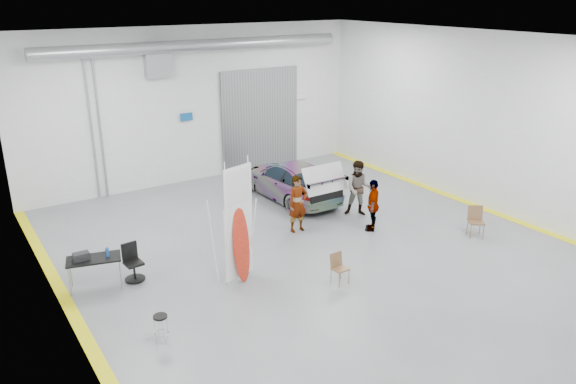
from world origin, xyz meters
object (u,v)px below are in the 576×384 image
person_a (298,204)px  folding_chair_far (475,228)px  surfboard_display (238,234)px  folding_chair_near (340,274)px  person_b (359,188)px  office_chair (133,264)px  shop_stool (161,329)px  sedan_car (290,180)px  work_table (90,259)px  person_c (373,205)px

person_a → folding_chair_far: bearing=-38.2°
surfboard_display → folding_chair_far: size_ratio=3.50×
folding_chair_near → person_a: bearing=71.0°
person_b → office_chair: (-7.87, -0.29, -0.51)m
person_a → shop_stool: size_ratio=2.86×
person_a → sedan_car: bearing=60.8°
surfboard_display → folding_chair_near: 2.85m
person_b → work_table: 8.90m
person_a → shop_stool: person_a is taller
surfboard_display → office_chair: size_ratio=3.36×
person_a → shop_stool: 6.74m
folding_chair_far → work_table: (-10.77, 3.18, 0.53)m
folding_chair_far → person_b: bearing=154.4°
sedan_car → shop_stool: size_ratio=7.35×
surfboard_display → folding_chair_far: (7.48, -1.46, -1.05)m
person_b → person_c: person_b is taller
person_a → folding_chair_near: 3.60m
person_c → sedan_car: bearing=-126.1°
shop_stool → sedan_car: bearing=39.6°
sedan_car → person_c: bearing=97.6°
person_b → folding_chair_far: (1.87, -3.36, -0.65)m
folding_chair_near → shop_stool: bearing=176.4°
person_a → surfboard_display: 3.69m
person_c → person_a: bearing=-75.6°
person_a → folding_chair_far: person_a is taller
person_a → folding_chair_near: bearing=-106.4°
person_a → work_table: size_ratio=1.27×
work_table → office_chair: work_table is taller
person_a → work_table: 6.43m
surfboard_display → work_table: (-3.29, 1.72, -0.52)m
person_a → surfboard_display: size_ratio=0.55×
person_a → surfboard_display: (-3.13, -1.91, 0.43)m
surfboard_display → person_a: bearing=16.3°
person_a → folding_chair_near: person_a is taller
folding_chair_far → office_chair: 10.22m
work_table → office_chair: bearing=-5.5°
folding_chair_near → surfboard_display: bearing=142.4°
folding_chair_near → folding_chair_far: 5.32m
work_table → office_chair: 1.10m
work_table → person_c: bearing=-7.0°
person_a → folding_chair_near: size_ratio=2.28×
person_c → folding_chair_near: person_c is taller
person_a → folding_chair_far: (4.35, -3.36, -0.62)m
person_c → office_chair: 7.50m
surfboard_display → work_table: 3.75m
person_c → folding_chair_near: (-3.00, -2.18, -0.59)m
person_c → work_table: size_ratio=1.17×
surfboard_display → folding_chair_near: surfboard_display is taller
folding_chair_near → folding_chair_far: bearing=-2.7°
folding_chair_near → shop_stool: (-4.84, 0.05, 0.07)m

